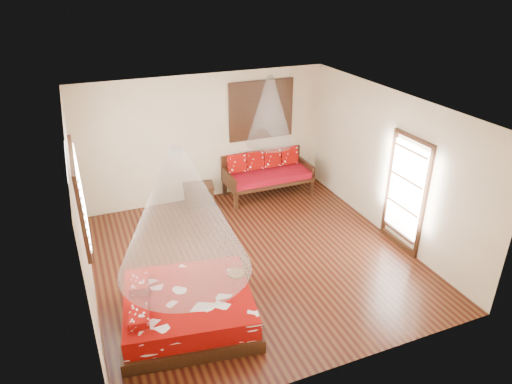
% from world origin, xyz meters
% --- Properties ---
extents(room, '(5.54, 5.54, 2.84)m').
position_xyz_m(room, '(0.00, 0.00, 1.40)').
color(room, black).
rests_on(room, ground).
extents(bed, '(2.16, 2.01, 0.63)m').
position_xyz_m(bed, '(-1.51, -1.17, 0.25)').
color(bed, black).
rests_on(bed, floor).
extents(daybed, '(1.97, 0.88, 0.98)m').
position_xyz_m(daybed, '(1.28, 2.39, 0.52)').
color(daybed, black).
rests_on(daybed, floor).
extents(storage_chest, '(0.73, 0.58, 0.46)m').
position_xyz_m(storage_chest, '(-0.33, 2.45, 0.23)').
color(storage_chest, black).
rests_on(storage_chest, floor).
extents(shutter_panel, '(1.52, 0.06, 1.32)m').
position_xyz_m(shutter_panel, '(1.28, 2.72, 1.90)').
color(shutter_panel, black).
rests_on(shutter_panel, wall_back).
extents(window_left, '(0.10, 1.74, 1.34)m').
position_xyz_m(window_left, '(-2.71, 0.20, 1.70)').
color(window_left, black).
rests_on(window_left, wall_left).
extents(glazed_door, '(0.08, 1.02, 2.16)m').
position_xyz_m(glazed_door, '(2.72, -0.60, 1.07)').
color(glazed_door, black).
rests_on(glazed_door, floor).
extents(wine_tray, '(0.26, 0.26, 0.21)m').
position_xyz_m(wine_tray, '(-0.69, -0.97, 0.56)').
color(wine_tray, brown).
rests_on(wine_tray, bed).
extents(mosquito_net_main, '(1.85, 1.85, 1.80)m').
position_xyz_m(mosquito_net_main, '(-1.50, -1.17, 1.85)').
color(mosquito_net_main, white).
rests_on(mosquito_net_main, ceiling).
extents(mosquito_net_daybed, '(1.03, 1.03, 1.50)m').
position_xyz_m(mosquito_net_daybed, '(1.28, 2.25, 2.00)').
color(mosquito_net_daybed, white).
rests_on(mosquito_net_daybed, ceiling).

